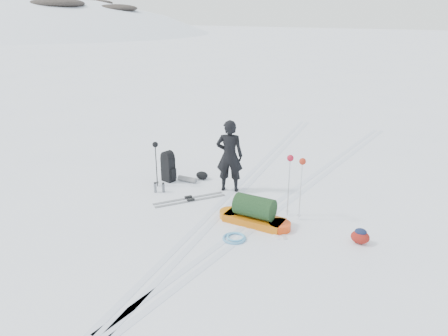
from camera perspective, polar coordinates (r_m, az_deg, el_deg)
The scene contains 13 objects.
ground at distance 10.73m, azimuth -0.01°, elevation -4.90°, with size 200.00×200.00×0.00m, color white.
ski_tracks at distance 11.23m, azimuth 4.79°, elevation -3.76°, with size 3.38×17.97×0.01m.
skier at distance 11.26m, azimuth 0.72°, elevation 1.58°, with size 0.70×0.46×1.91m, color black.
pulk_sled at distance 9.79m, azimuth 3.99°, elevation -5.91°, with size 1.74×0.62×0.66m.
expedition_rucksack at distance 12.15m, azimuth -7.01°, elevation 0.09°, with size 0.97×0.41×0.88m.
ski_poles_black at distance 11.66m, azimuth -8.94°, elevation 2.34°, with size 0.15×0.16×1.25m.
ski_poles_silver at distance 9.78m, azimuth 9.38°, elevation 0.14°, with size 0.46×0.25×1.49m.
touring_skis_grey at distance 11.05m, azimuth -4.52°, elevation -4.10°, with size 1.39×1.60×0.07m.
touring_skis_white at distance 10.05m, azimuth 6.51°, elevation -6.79°, with size 1.12×1.63×0.06m.
rope_coil at distance 9.25m, azimuth 1.42°, elevation -9.08°, with size 0.60×0.60×0.06m.
small_daypack at distance 9.46m, azimuth 17.37°, elevation -8.49°, with size 0.46×0.40×0.33m.
thermos_pair at distance 11.55m, azimuth -8.47°, elevation -2.54°, with size 0.27×0.19×0.28m.
stuff_sack at distance 12.32m, azimuth -2.89°, elevation -0.96°, with size 0.40×0.34×0.22m.
Camera 1 is at (4.33, -8.70, 4.55)m, focal length 35.00 mm.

